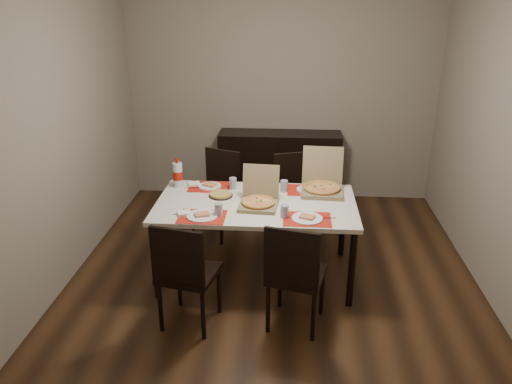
% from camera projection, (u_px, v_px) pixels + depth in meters
% --- Properties ---
extents(ground, '(3.80, 4.00, 0.02)m').
position_uv_depth(ground, '(273.00, 274.00, 4.81)').
color(ground, '#402613').
rests_on(ground, ground).
extents(room_walls, '(3.84, 4.02, 2.62)m').
position_uv_depth(room_walls, '(278.00, 84.00, 4.55)').
color(room_walls, gray).
rests_on(room_walls, ground).
extents(sideboard, '(1.50, 0.40, 0.90)m').
position_uv_depth(sideboard, '(280.00, 168.00, 6.28)').
color(sideboard, black).
rests_on(sideboard, ground).
extents(dining_table, '(1.80, 1.00, 0.75)m').
position_uv_depth(dining_table, '(256.00, 209.00, 4.53)').
color(dining_table, beige).
rests_on(dining_table, ground).
extents(chair_near_left, '(0.50, 0.50, 0.93)m').
position_uv_depth(chair_near_left, '(185.00, 271.00, 3.85)').
color(chair_near_left, black).
rests_on(chair_near_left, ground).
extents(chair_near_right, '(0.51, 0.51, 0.93)m').
position_uv_depth(chair_near_right, '(295.00, 273.00, 3.84)').
color(chair_near_right, black).
rests_on(chair_near_right, ground).
extents(chair_far_left, '(0.55, 0.55, 0.93)m').
position_uv_depth(chair_far_left, '(218.00, 189.00, 5.43)').
color(chair_far_left, black).
rests_on(chair_far_left, ground).
extents(chair_far_right, '(0.53, 0.53, 0.93)m').
position_uv_depth(chair_far_right, '(296.00, 193.00, 5.33)').
color(chair_far_right, black).
rests_on(chair_far_right, ground).
extents(setting_near_left, '(0.45, 0.30, 0.11)m').
position_uv_depth(setting_near_left, '(204.00, 214.00, 4.22)').
color(setting_near_left, red).
rests_on(setting_near_left, dining_table).
extents(setting_near_right, '(0.47, 0.30, 0.11)m').
position_uv_depth(setting_near_right, '(301.00, 217.00, 4.17)').
color(setting_near_right, red).
rests_on(setting_near_right, dining_table).
extents(setting_far_left, '(0.50, 0.30, 0.11)m').
position_uv_depth(setting_far_left, '(214.00, 185.00, 4.84)').
color(setting_far_left, red).
rests_on(setting_far_left, dining_table).
extents(setting_far_right, '(0.51, 0.30, 0.11)m').
position_uv_depth(setting_far_right, '(301.00, 189.00, 4.75)').
color(setting_far_right, red).
rests_on(setting_far_right, dining_table).
extents(napkin_loose, '(0.16, 0.16, 0.02)m').
position_uv_depth(napkin_loose, '(255.00, 206.00, 4.41)').
color(napkin_loose, white).
rests_on(napkin_loose, dining_table).
extents(pizza_box_center, '(0.35, 0.39, 0.33)m').
position_uv_depth(pizza_box_center, '(259.00, 200.00, 4.42)').
color(pizza_box_center, olive).
rests_on(pizza_box_center, dining_table).
extents(pizza_box_right, '(0.41, 0.45, 0.39)m').
position_uv_depth(pizza_box_right, '(322.00, 186.00, 4.72)').
color(pizza_box_right, olive).
rests_on(pizza_box_right, dining_table).
extents(faina_plate, '(0.22, 0.22, 0.03)m').
position_uv_depth(faina_plate, '(221.00, 195.00, 4.63)').
color(faina_plate, black).
rests_on(faina_plate, dining_table).
extents(dip_bowl, '(0.17, 0.17, 0.03)m').
position_uv_depth(dip_bowl, '(271.00, 192.00, 4.70)').
color(dip_bowl, white).
rests_on(dip_bowl, dining_table).
extents(soda_bottle, '(0.10, 0.10, 0.29)m').
position_uv_depth(soda_bottle, '(178.00, 175.00, 4.82)').
color(soda_bottle, silver).
rests_on(soda_bottle, dining_table).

